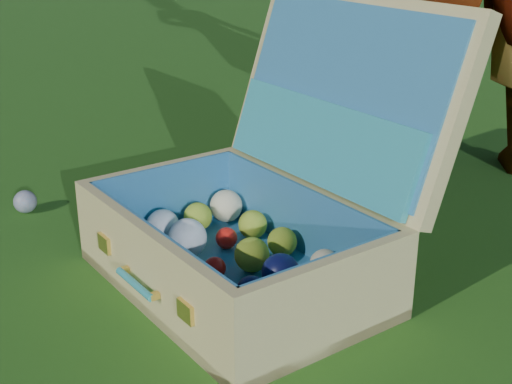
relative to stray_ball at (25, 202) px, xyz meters
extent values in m
plane|color=#215114|center=(0.58, 0.04, -0.03)|extent=(60.00, 60.00, 0.00)
sphere|color=teal|center=(0.00, 0.00, 0.00)|extent=(0.07, 0.07, 0.07)
cube|color=#D8C074|center=(0.75, 0.00, -0.02)|extent=(0.80, 0.66, 0.03)
cube|color=#D8C074|center=(0.68, -0.21, 0.07)|extent=(0.66, 0.25, 0.21)
cube|color=#D8C074|center=(0.82, 0.20, 0.07)|extent=(0.66, 0.25, 0.21)
cube|color=#D8C074|center=(0.44, 0.11, 0.07)|extent=(0.16, 0.39, 0.21)
cube|color=#D8C074|center=(1.07, -0.11, 0.07)|extent=(0.16, 0.39, 0.21)
cube|color=#29688F|center=(0.75, 0.00, 0.00)|extent=(0.74, 0.60, 0.01)
cube|color=#29688F|center=(0.69, -0.19, 0.08)|extent=(0.61, 0.22, 0.18)
cube|color=#29688F|center=(0.82, 0.19, 0.08)|extent=(0.61, 0.22, 0.18)
cube|color=#29688F|center=(0.46, 0.10, 0.08)|extent=(0.14, 0.39, 0.18)
cube|color=#29688F|center=(1.05, -0.10, 0.08)|extent=(0.14, 0.39, 0.18)
cube|color=#D8C074|center=(0.86, 0.31, 0.38)|extent=(0.71, 0.40, 0.45)
cube|color=#29688F|center=(0.85, 0.28, 0.39)|extent=(0.65, 0.34, 0.39)
cube|color=teal|center=(0.84, 0.24, 0.27)|extent=(0.61, 0.28, 0.19)
cube|color=#F2C659|center=(0.50, -0.16, 0.07)|extent=(0.05, 0.03, 0.04)
cube|color=#F2C659|center=(0.85, -0.28, 0.07)|extent=(0.05, 0.03, 0.04)
cylinder|color=teal|center=(0.67, -0.24, 0.05)|extent=(0.15, 0.06, 0.02)
cube|color=#F2C659|center=(0.61, -0.21, 0.05)|extent=(0.02, 0.02, 0.01)
cube|color=#F2C659|center=(0.74, -0.25, 0.05)|extent=(0.02, 0.02, 0.01)
sphere|color=#AB7016|center=(0.46, -0.07, 0.04)|extent=(0.08, 0.08, 0.08)
sphere|color=white|center=(0.58, -0.10, 0.03)|extent=(0.06, 0.06, 0.06)
sphere|color=orange|center=(0.71, -0.14, 0.03)|extent=(0.07, 0.07, 0.07)
sphere|color=#A6BB2D|center=(0.84, -0.18, 0.04)|extent=(0.08, 0.08, 0.08)
sphere|color=#A6BB2D|center=(0.95, -0.22, 0.04)|extent=(0.08, 0.08, 0.08)
sphere|color=white|center=(0.50, 0.04, 0.04)|extent=(0.08, 0.08, 0.08)
sphere|color=white|center=(0.61, 0.01, 0.05)|extent=(0.10, 0.10, 0.10)
sphere|color=red|center=(0.73, -0.04, 0.02)|extent=(0.05, 0.05, 0.05)
sphere|color=#0D1245|center=(0.87, -0.09, 0.03)|extent=(0.06, 0.06, 0.06)
sphere|color=#AB7016|center=(0.98, -0.14, 0.04)|extent=(0.08, 0.08, 0.08)
sphere|color=#A6BB2D|center=(0.53, 0.14, 0.04)|extent=(0.08, 0.08, 0.08)
sphere|color=red|center=(0.66, 0.10, 0.03)|extent=(0.05, 0.05, 0.05)
sphere|color=#A6BB2D|center=(0.78, 0.04, 0.04)|extent=(0.08, 0.08, 0.08)
sphere|color=#0D1245|center=(0.88, 0.00, 0.04)|extent=(0.09, 0.09, 0.09)
sphere|color=orange|center=(1.02, -0.05, 0.03)|extent=(0.06, 0.06, 0.06)
sphere|color=beige|center=(0.56, 0.23, 0.04)|extent=(0.09, 0.09, 0.09)
sphere|color=#A6BB2D|center=(0.68, 0.18, 0.04)|extent=(0.07, 0.07, 0.07)
sphere|color=#A6BB2D|center=(0.79, 0.14, 0.04)|extent=(0.07, 0.07, 0.07)
sphere|color=beige|center=(0.94, 0.10, 0.03)|extent=(0.07, 0.07, 0.07)
sphere|color=orange|center=(1.05, 0.06, 0.03)|extent=(0.06, 0.06, 0.06)
camera|label=1|loc=(1.64, -1.17, 0.79)|focal=50.00mm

